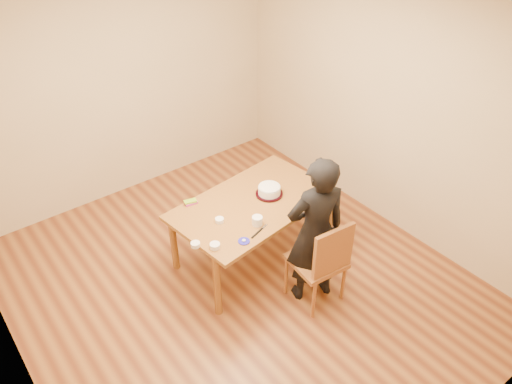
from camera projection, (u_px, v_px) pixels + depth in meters
room_shell at (213, 156)px, 4.46m from camera, size 4.00×4.50×2.70m
dining_table at (253, 204)px, 4.91m from camera, size 1.69×1.13×0.04m
dining_chair at (316, 261)px, 4.65m from camera, size 0.50×0.50×0.04m
cake_plate at (269, 194)px, 5.00m from camera, size 0.27×0.27×0.02m
cake at (269, 190)px, 4.97m from camera, size 0.22×0.22×0.07m
frosting_dome at (269, 186)px, 4.94m from camera, size 0.22×0.22×0.03m
frosting_tub at (257, 221)px, 4.60m from camera, size 0.10×0.10×0.09m
frosting_lid at (244, 241)px, 4.42m from camera, size 0.11×0.11×0.01m
frosting_dollop at (244, 240)px, 4.41m from camera, size 0.04×0.04×0.02m
ramekin_green at (215, 246)px, 4.35m from camera, size 0.09×0.09×0.04m
ramekin_yellow at (219, 220)px, 4.64m from camera, size 0.08×0.08×0.04m
ramekin_multi at (195, 244)px, 4.36m from camera, size 0.08×0.08×0.04m
candy_box_pink at (191, 203)px, 4.88m from camera, size 0.13×0.08×0.02m
candy_box_green at (190, 201)px, 4.86m from camera, size 0.13×0.09×0.02m
spatula at (257, 233)px, 4.51m from camera, size 0.17×0.06×0.01m
person at (315, 232)px, 4.49m from camera, size 0.66×0.54×1.55m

